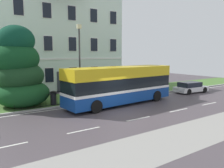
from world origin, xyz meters
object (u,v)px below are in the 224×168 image
object	(u,v)px
single_decker_bus	(121,85)
street_lamp_post	(80,58)
georgian_townhouse	(45,34)
parked_hatchback_00	(191,87)
evergreen_tree	(19,72)
litter_bin	(53,98)

from	to	relation	value
single_decker_bus	street_lamp_post	bearing A→B (deg)	130.05
georgian_townhouse	parked_hatchback_00	xyz separation A→B (m)	(11.79, -13.74, -6.27)
evergreen_tree	street_lamp_post	bearing A→B (deg)	-12.41
single_decker_bus	street_lamp_post	size ratio (longest dim) A/B	1.54
georgian_townhouse	evergreen_tree	distance (m)	12.44
evergreen_tree	parked_hatchback_00	bearing A→B (deg)	-10.79
georgian_townhouse	litter_bin	bearing A→B (deg)	-105.09
evergreen_tree	litter_bin	xyz separation A→B (m)	(2.24, -1.27, -2.12)
evergreen_tree	litter_bin	size ratio (longest dim) A/B	5.57
litter_bin	georgian_townhouse	bearing A→B (deg)	74.91
georgian_townhouse	street_lamp_post	xyz separation A→B (m)	(-0.64, -11.51, -2.94)
evergreen_tree	parked_hatchback_00	distance (m)	17.65
street_lamp_post	litter_bin	bearing A→B (deg)	-175.02
single_decker_bus	parked_hatchback_00	distance (m)	9.97
parked_hatchback_00	street_lamp_post	bearing A→B (deg)	173.93
single_decker_bus	georgian_townhouse	bearing A→B (deg)	93.20
evergreen_tree	parked_hatchback_00	xyz separation A→B (m)	(17.20, -3.28, -2.24)
georgian_townhouse	evergreen_tree	world-z (taller)	georgian_townhouse
evergreen_tree	single_decker_bus	xyz separation A→B (m)	(7.29, -3.62, -1.15)
evergreen_tree	street_lamp_post	distance (m)	5.00
street_lamp_post	single_decker_bus	bearing A→B (deg)	-45.52
georgian_townhouse	parked_hatchback_00	distance (m)	19.16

